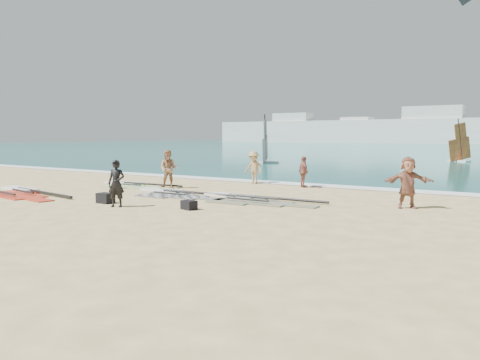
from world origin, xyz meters
The scene contains 16 objects.
ground centered at (0.00, 0.00, 0.00)m, with size 300.00×300.00×0.00m, color #DAC27F.
surf_line centered at (0.00, 12.30, 0.00)m, with size 300.00×1.20×0.04m, color white.
far_town centered at (-15.72, 150.00, 4.49)m, with size 160.00×8.00×12.00m.
rig_grey centered at (-3.36, 5.39, 0.05)m, with size 5.32×2.08×0.20m.
rig_green centered at (-7.62, 6.95, 0.05)m, with size 5.09×2.05×0.20m.
rig_orange centered at (0.45, 5.66, 0.05)m, with size 5.68×2.23×0.20m.
rig_red centered at (-9.42, 1.84, 0.05)m, with size 6.28×2.93×0.20m.
gear_bag_near centered at (-3.76, 1.90, 0.20)m, with size 0.63×0.46×0.40m, color black.
gear_bag_far centered at (-0.01, 2.46, 0.16)m, with size 0.54×0.38×0.33m, color black.
person_wetsuit centered at (-2.63, 1.46, 0.87)m, with size 0.64×0.42×1.75m, color black.
beachgoer_left centered at (-5.21, 7.22, 0.97)m, with size 0.94×0.73×1.93m, color #AE7B58.
beachgoer_mid centered at (-2.77, 11.42, 0.89)m, with size 1.15×0.66×1.78m, color tan.
beachgoer_back centered at (0.35, 11.19, 0.80)m, with size 0.94×0.39×1.60m, color #9B594A.
beachgoer_right centered at (6.47, 7.03, 0.94)m, with size 1.75×0.56×1.88m, color #9C6049.
windsurfer_left centered at (-11.84, 28.38, 1.35)m, with size 2.67×2.96×4.70m.
windsurfer_centre centered at (3.37, 41.23, 1.28)m, with size 2.32×2.35×4.39m.
Camera 1 is at (10.56, -10.42, 2.64)m, focal length 35.00 mm.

